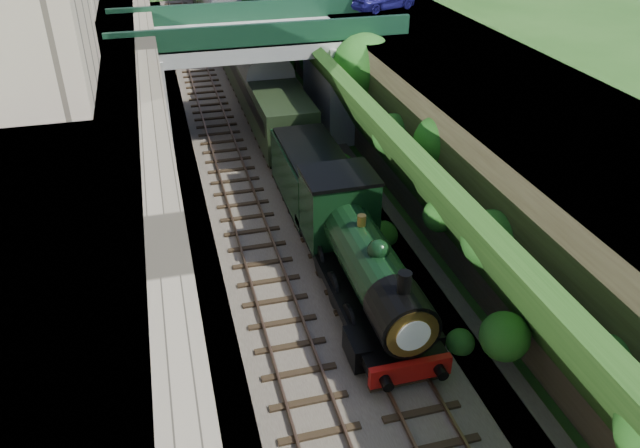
% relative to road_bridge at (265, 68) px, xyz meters
% --- Properties ---
extents(ground, '(160.00, 160.00, 0.00)m').
position_rel_road_bridge_xyz_m(ground, '(-0.94, -24.00, -4.08)').
color(ground, '#1E4714').
rests_on(ground, ground).
extents(trackbed, '(10.00, 90.00, 0.20)m').
position_rel_road_bridge_xyz_m(trackbed, '(-0.94, -4.00, -3.98)').
color(trackbed, '#473F38').
rests_on(trackbed, ground).
extents(retaining_wall, '(1.00, 90.00, 7.00)m').
position_rel_road_bridge_xyz_m(retaining_wall, '(-6.44, -4.00, -0.58)').
color(retaining_wall, '#756B56').
rests_on(retaining_wall, ground).
extents(street_plateau_left, '(6.00, 90.00, 7.00)m').
position_rel_road_bridge_xyz_m(street_plateau_left, '(-9.94, -4.00, -0.58)').
color(street_plateau_left, '#262628').
rests_on(street_plateau_left, ground).
extents(street_plateau_right, '(8.00, 90.00, 6.25)m').
position_rel_road_bridge_xyz_m(street_plateau_right, '(8.56, -4.00, -0.95)').
color(street_plateau_right, '#262628').
rests_on(street_plateau_right, ground).
extents(embankment_slope, '(4.49, 91.95, 6.36)m').
position_rel_road_bridge_xyz_m(embankment_slope, '(4.08, -2.98, -1.26)').
color(embankment_slope, '#1E4714').
rests_on(embankment_slope, ground).
extents(track_left, '(2.50, 90.00, 0.20)m').
position_rel_road_bridge_xyz_m(track_left, '(-2.94, -4.00, -3.83)').
color(track_left, black).
rests_on(track_left, trackbed).
extents(track_right, '(2.50, 90.00, 0.20)m').
position_rel_road_bridge_xyz_m(track_right, '(0.26, -4.00, -3.83)').
color(track_right, black).
rests_on(track_right, trackbed).
extents(road_bridge, '(16.00, 6.40, 7.25)m').
position_rel_road_bridge_xyz_m(road_bridge, '(0.00, 0.00, 0.00)').
color(road_bridge, gray).
rests_on(road_bridge, ground).
extents(building_near, '(4.00, 8.00, 4.00)m').
position_rel_road_bridge_xyz_m(building_near, '(-10.44, -10.00, 4.92)').
color(building_near, gray).
rests_on(building_near, street_plateau_left).
extents(tree, '(3.60, 3.80, 6.60)m').
position_rel_road_bridge_xyz_m(tree, '(4.97, -3.49, 0.57)').
color(tree, black).
rests_on(tree, ground).
extents(locomotive, '(3.10, 10.22, 3.83)m').
position_rel_road_bridge_xyz_m(locomotive, '(0.26, -17.32, -2.18)').
color(locomotive, black).
rests_on(locomotive, trackbed).
extents(tender, '(2.70, 6.00, 3.05)m').
position_rel_road_bridge_xyz_m(tender, '(0.26, -9.95, -2.46)').
color(tender, black).
rests_on(tender, trackbed).
extents(coach_front, '(2.90, 18.00, 3.70)m').
position_rel_road_bridge_xyz_m(coach_front, '(0.26, 2.65, -2.03)').
color(coach_front, black).
rests_on(coach_front, trackbed).
extents(coach_middle, '(2.90, 18.00, 3.70)m').
position_rel_road_bridge_xyz_m(coach_middle, '(0.26, 21.45, -2.03)').
color(coach_middle, black).
rests_on(coach_middle, trackbed).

